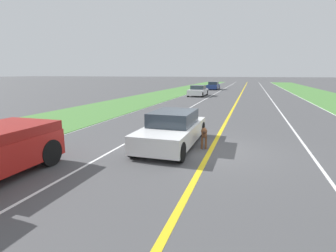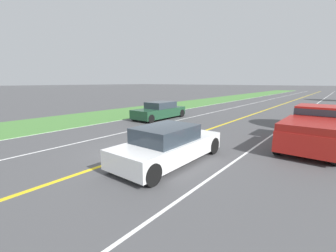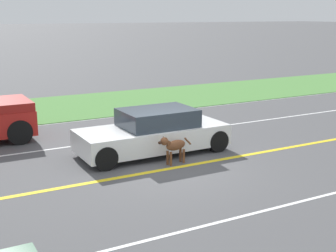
{
  "view_description": "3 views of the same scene",
  "coord_description": "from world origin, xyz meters",
  "px_view_note": "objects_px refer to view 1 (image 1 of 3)",
  "views": [
    {
      "loc": [
        -1.32,
        9.56,
        2.85
      ],
      "look_at": [
        1.57,
        0.39,
        0.9
      ],
      "focal_mm": 28.0,
      "sensor_mm": 36.0,
      "label": 1
    },
    {
      "loc": [
        6.49,
        -6.44,
        2.92
      ],
      "look_at": [
        1.0,
        0.5,
        1.17
      ],
      "focal_mm": 24.0,
      "sensor_mm": 36.0,
      "label": 2
    },
    {
      "loc": [
        -10.81,
        6.07,
        4.19
      ],
      "look_at": [
        0.88,
        -0.35,
        0.99
      ],
      "focal_mm": 50.0,
      "sensor_mm": 36.0,
      "label": 3
    }
  ],
  "objects_px": {
    "car_trailing_near": "(198,91)",
    "car_trailing_mid": "(213,86)",
    "dog": "(204,134)",
    "ego_car": "(172,129)"
  },
  "relations": [
    {
      "from": "ego_car",
      "to": "dog",
      "type": "xyz_separation_m",
      "value": [
        -1.28,
        0.03,
        -0.09
      ]
    },
    {
      "from": "dog",
      "to": "car_trailing_mid",
      "type": "xyz_separation_m",
      "value": [
        4.85,
        -37.56,
        0.09
      ]
    },
    {
      "from": "car_trailing_near",
      "to": "car_trailing_mid",
      "type": "xyz_separation_m",
      "value": [
        0.01,
        -14.18,
        0.01
      ]
    },
    {
      "from": "ego_car",
      "to": "car_trailing_near",
      "type": "height_order",
      "value": "ego_car"
    },
    {
      "from": "dog",
      "to": "car_trailing_mid",
      "type": "distance_m",
      "value": 37.87
    },
    {
      "from": "car_trailing_near",
      "to": "dog",
      "type": "bearing_deg",
      "value": 101.68
    },
    {
      "from": "car_trailing_near",
      "to": "car_trailing_mid",
      "type": "bearing_deg",
      "value": -89.94
    },
    {
      "from": "dog",
      "to": "car_trailing_mid",
      "type": "height_order",
      "value": "car_trailing_mid"
    },
    {
      "from": "car_trailing_near",
      "to": "car_trailing_mid",
      "type": "distance_m",
      "value": 14.18
    },
    {
      "from": "dog",
      "to": "car_trailing_near",
      "type": "relative_size",
      "value": 0.27
    }
  ]
}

